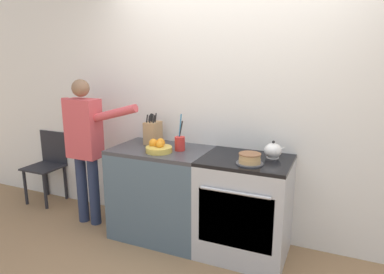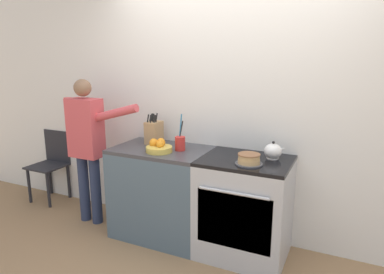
# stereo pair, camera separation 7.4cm
# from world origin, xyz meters

# --- Properties ---
(ground_plane) EXTENTS (16.00, 16.00, 0.00)m
(ground_plane) POSITION_xyz_m (0.00, 0.00, 0.00)
(ground_plane) COLOR #93704C
(wall_back) EXTENTS (8.00, 0.04, 2.60)m
(wall_back) POSITION_xyz_m (0.00, 0.63, 1.30)
(wall_back) COLOR silver
(wall_back) RESTS_ON ground_plane
(counter_cabinet) EXTENTS (0.91, 0.61, 0.89)m
(counter_cabinet) POSITION_xyz_m (-0.61, 0.31, 0.45)
(counter_cabinet) COLOR #4C6070
(counter_cabinet) RESTS_ON ground_plane
(stove_range) EXTENTS (0.76, 0.65, 0.89)m
(stove_range) POSITION_xyz_m (0.23, 0.30, 0.45)
(stove_range) COLOR #B7BABF
(stove_range) RESTS_ON ground_plane
(layer_cake) EXTENTS (0.22, 0.22, 0.09)m
(layer_cake) POSITION_xyz_m (0.29, 0.17, 0.93)
(layer_cake) COLOR #4C4C51
(layer_cake) RESTS_ON stove_range
(tea_kettle) EXTENTS (0.19, 0.15, 0.15)m
(tea_kettle) POSITION_xyz_m (0.43, 0.42, 0.96)
(tea_kettle) COLOR white
(tea_kettle) RESTS_ON stove_range
(knife_block) EXTENTS (0.13, 0.18, 0.31)m
(knife_block) POSITION_xyz_m (-0.76, 0.43, 1.01)
(knife_block) COLOR tan
(knife_block) RESTS_ON counter_cabinet
(utensil_crock) EXTENTS (0.10, 0.10, 0.34)m
(utensil_crock) POSITION_xyz_m (-0.41, 0.32, 0.96)
(utensil_crock) COLOR red
(utensil_crock) RESTS_ON counter_cabinet
(fruit_bowl) EXTENTS (0.24, 0.24, 0.11)m
(fruit_bowl) POSITION_xyz_m (-0.57, 0.19, 0.93)
(fruit_bowl) COLOR gold
(fruit_bowl) RESTS_ON counter_cabinet
(person_baker) EXTENTS (0.90, 0.20, 1.53)m
(person_baker) POSITION_xyz_m (-1.44, 0.22, 0.91)
(person_baker) COLOR #283351
(person_baker) RESTS_ON ground_plane
(dining_chair) EXTENTS (0.40, 0.40, 0.85)m
(dining_chair) POSITION_xyz_m (-2.30, 0.52, 0.49)
(dining_chair) COLOR #232328
(dining_chair) RESTS_ON ground_plane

